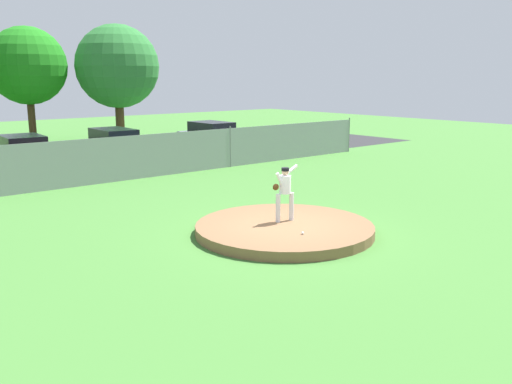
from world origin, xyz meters
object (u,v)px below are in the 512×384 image
(parked_car_slate, at_px, (212,138))
(pitcher_youth, at_px, (285,188))
(parked_car_burgundy, at_px, (24,155))
(parked_car_teal, at_px, (114,147))
(baseball, at_px, (303,233))

(parked_car_slate, bearing_deg, pitcher_youth, -118.15)
(pitcher_youth, height_order, parked_car_burgundy, pitcher_youth)
(parked_car_teal, bearing_deg, baseball, -97.96)
(parked_car_burgundy, bearing_deg, parked_car_teal, -5.46)
(baseball, height_order, parked_car_teal, parked_car_teal)
(baseball, xyz_separation_m, parked_car_teal, (2.15, 15.36, 0.53))
(baseball, bearing_deg, parked_car_burgundy, 97.35)
(pitcher_youth, xyz_separation_m, parked_car_slate, (7.73, 14.45, -0.37))
(parked_car_slate, bearing_deg, baseball, -117.74)
(parked_car_slate, bearing_deg, parked_car_teal, -176.71)
(baseball, xyz_separation_m, parked_car_slate, (8.26, 15.71, 0.53))
(parked_car_burgundy, height_order, parked_car_teal, parked_car_teal)
(baseball, relative_size, parked_car_slate, 0.02)
(pitcher_youth, height_order, parked_car_teal, pitcher_youth)
(parked_car_burgundy, xyz_separation_m, parked_car_teal, (4.18, -0.40, 0.04))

